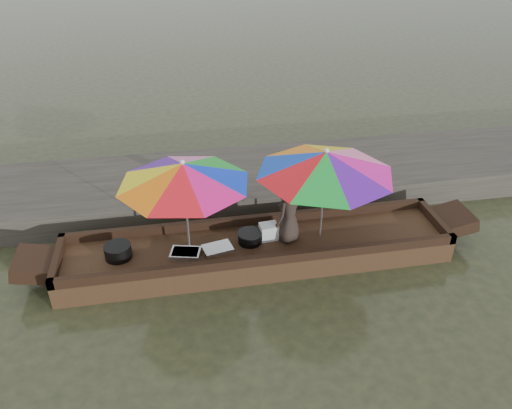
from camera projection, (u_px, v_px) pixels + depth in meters
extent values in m
plane|color=#282C1D|center=(257.00, 260.00, 8.07)|extent=(80.00, 80.00, 0.00)
cube|color=#2D2B26|center=(237.00, 182.00, 9.79)|extent=(22.00, 2.20, 0.50)
cube|color=black|center=(257.00, 252.00, 7.98)|extent=(6.15, 1.20, 0.35)
cylinder|color=black|center=(118.00, 251.00, 7.52)|extent=(0.41, 0.41, 0.21)
cube|color=silver|center=(185.00, 254.00, 7.57)|extent=(0.51, 0.41, 0.09)
cube|color=silver|center=(218.00, 249.00, 7.71)|extent=(0.50, 0.39, 0.06)
cylinder|color=black|center=(250.00, 238.00, 7.86)|extent=(0.37, 0.37, 0.17)
cube|color=silver|center=(269.00, 231.00, 7.93)|extent=(0.30, 0.25, 0.26)
imported|color=black|center=(289.00, 211.00, 7.71)|extent=(0.60, 0.60, 1.05)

